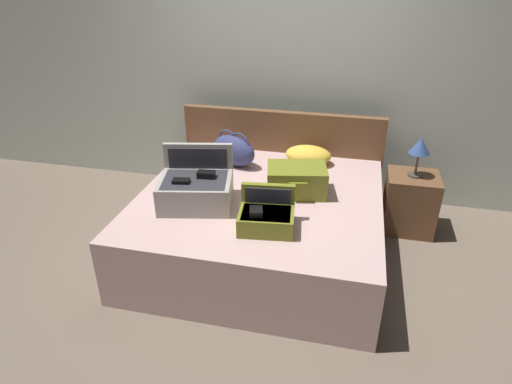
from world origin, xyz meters
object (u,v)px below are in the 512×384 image
hard_case_large (196,188)px  nightstand (410,203)px  bed (260,224)px  hard_case_medium (296,180)px  duffel_bag (234,150)px  hard_case_small (266,216)px  pillow_near_headboard (308,155)px  table_lamp (420,148)px

hard_case_large → nightstand: 1.93m
bed → nightstand: bearing=28.4°
bed → hard_case_medium: size_ratio=3.67×
hard_case_large → duffel_bag: (0.08, 0.76, 0.01)m
hard_case_large → hard_case_small: (0.59, -0.22, -0.04)m
hard_case_medium → pillow_near_headboard: 0.60m
duffel_bag → table_lamp: bearing=4.9°
hard_case_large → pillow_near_headboard: (0.73, 0.94, -0.05)m
hard_case_large → duffel_bag: 0.76m
hard_case_small → hard_case_medium: bearing=70.6°
bed → table_lamp: (1.23, 0.66, 0.52)m
hard_case_large → hard_case_small: bearing=-32.7°
pillow_near_headboard → table_lamp: (0.93, -0.05, 0.18)m
hard_case_small → nightstand: 1.59m
hard_case_small → table_lamp: table_lamp is taller
duffel_bag → table_lamp: 1.59m
hard_case_large → duffel_bag: bearing=71.7°
pillow_near_headboard → nightstand: bearing=-3.1°
bed → hard_case_small: (0.15, -0.45, 0.35)m
hard_case_large → hard_case_medium: (0.71, 0.34, -0.02)m
duffel_bag → pillow_near_headboard: (0.65, 0.19, -0.06)m
hard_case_medium → duffel_bag: duffel_bag is taller
hard_case_medium → duffel_bag: 0.75m
duffel_bag → table_lamp: (1.58, 0.14, 0.11)m
bed → pillow_near_headboard: size_ratio=4.54×
hard_case_large → table_lamp: (1.67, 0.89, 0.13)m
hard_case_medium → table_lamp: 1.11m
duffel_bag → pillow_near_headboard: size_ratio=1.16×
bed → pillow_near_headboard: 0.84m
bed → hard_case_medium: (0.27, 0.11, 0.38)m
duffel_bag → nightstand: duffel_bag is taller
hard_case_large → table_lamp: 1.90m
bed → hard_case_small: hard_case_small is taller
hard_case_small → table_lamp: size_ratio=1.19×
hard_case_medium → pillow_near_headboard: (0.02, 0.60, -0.03)m
hard_case_medium → bed: bearing=-168.6°
table_lamp → duffel_bag: bearing=-175.1°
hard_case_small → pillow_near_headboard: hard_case_small is taller
duffel_bag → pillow_near_headboard: duffel_bag is taller
hard_case_medium → nightstand: 1.16m
hard_case_large → hard_case_small: size_ratio=1.49×
hard_case_small → duffel_bag: 1.10m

